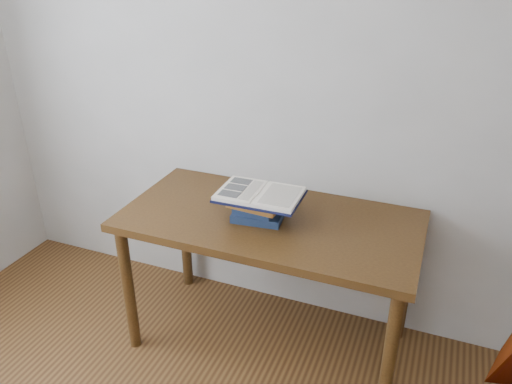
% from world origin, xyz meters
% --- Properties ---
extents(desk, '(1.42, 0.71, 0.76)m').
position_xyz_m(desk, '(0.10, 1.38, 0.66)').
color(desk, '#472D11').
rests_on(desk, ground).
extents(book_stack, '(0.26, 0.20, 0.12)m').
position_xyz_m(book_stack, '(0.05, 1.35, 0.82)').
color(book_stack, '#162544').
rests_on(book_stack, desk).
extents(open_book, '(0.39, 0.27, 0.03)m').
position_xyz_m(open_book, '(0.07, 1.33, 0.90)').
color(open_book, black).
rests_on(open_book, book_stack).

